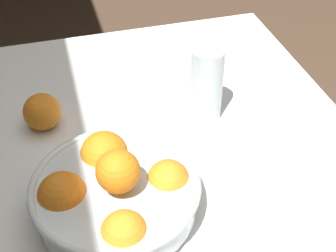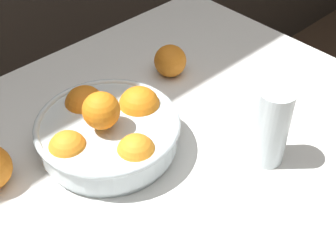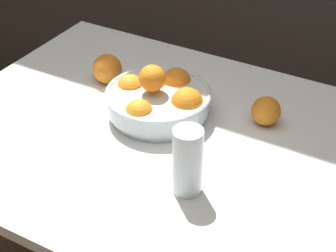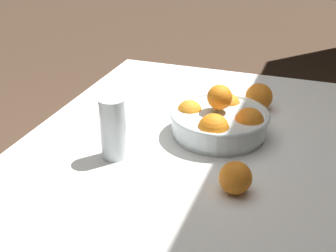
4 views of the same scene
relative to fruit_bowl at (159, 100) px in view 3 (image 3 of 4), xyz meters
name	(u,v)px [view 3 (image 3 of 4)]	position (x,y,z in m)	size (l,w,h in m)	color
dining_table	(158,161)	(0.04, -0.07, -0.14)	(1.12, 0.87, 0.76)	white
fruit_bowl	(159,100)	(0.00, 0.00, 0.00)	(0.27, 0.27, 0.14)	silver
juice_glass	(187,164)	(0.20, -0.22, 0.03)	(0.07, 0.07, 0.16)	#F4A314
orange_loose_near_bowl	(266,111)	(0.26, 0.10, -0.01)	(0.08, 0.08, 0.08)	orange
orange_loose_front	(107,69)	(-0.21, 0.07, 0.00)	(0.08, 0.08, 0.08)	orange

